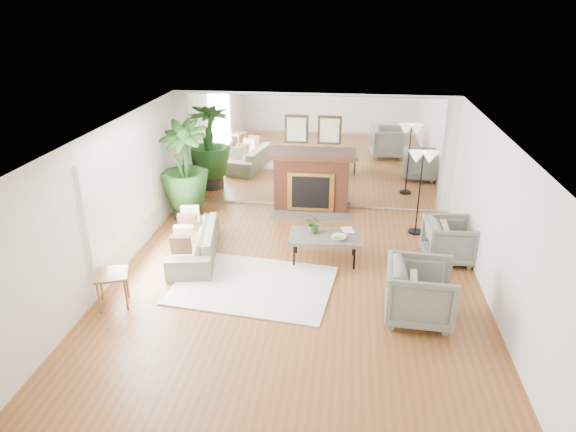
# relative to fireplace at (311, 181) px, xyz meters

# --- Properties ---
(ground) EXTENTS (7.00, 7.00, 0.00)m
(ground) POSITION_rel_fireplace_xyz_m (0.00, -3.26, -0.66)
(ground) COLOR brown
(ground) RESTS_ON ground
(wall_left) EXTENTS (0.02, 7.00, 2.50)m
(wall_left) POSITION_rel_fireplace_xyz_m (-2.99, -3.26, 0.59)
(wall_left) COLOR silver
(wall_left) RESTS_ON ground
(wall_right) EXTENTS (0.02, 7.00, 2.50)m
(wall_right) POSITION_rel_fireplace_xyz_m (2.99, -3.26, 0.59)
(wall_right) COLOR silver
(wall_right) RESTS_ON ground
(wall_back) EXTENTS (6.00, 0.02, 2.50)m
(wall_back) POSITION_rel_fireplace_xyz_m (0.00, 0.23, 0.59)
(wall_back) COLOR silver
(wall_back) RESTS_ON ground
(mirror_panel) EXTENTS (5.40, 0.04, 2.40)m
(mirror_panel) POSITION_rel_fireplace_xyz_m (0.00, 0.21, 0.59)
(mirror_panel) COLOR silver
(mirror_panel) RESTS_ON wall_back
(window_panel) EXTENTS (0.04, 2.40, 1.50)m
(window_panel) POSITION_rel_fireplace_xyz_m (-2.96, -2.86, 0.69)
(window_panel) COLOR #B2E09E
(window_panel) RESTS_ON wall_left
(fireplace) EXTENTS (1.85, 0.83, 2.05)m
(fireplace) POSITION_rel_fireplace_xyz_m (0.00, 0.00, 0.00)
(fireplace) COLOR brown
(fireplace) RESTS_ON ground
(area_rug) EXTENTS (2.70, 2.08, 0.03)m
(area_rug) POSITION_rel_fireplace_xyz_m (-0.67, -3.36, -0.65)
(area_rug) COLOR beige
(area_rug) RESTS_ON ground
(coffee_table) EXTENTS (1.27, 0.77, 0.50)m
(coffee_table) POSITION_rel_fireplace_xyz_m (0.43, -2.36, -0.20)
(coffee_table) COLOR #62574D
(coffee_table) RESTS_ON ground
(sofa) EXTENTS (1.08, 2.03, 0.56)m
(sofa) POSITION_rel_fireplace_xyz_m (-1.90, -2.48, -0.38)
(sofa) COLOR gray
(sofa) RESTS_ON ground
(armchair_back) EXTENTS (0.89, 0.87, 0.77)m
(armchair_back) POSITION_rel_fireplace_xyz_m (2.60, -2.06, -0.28)
(armchair_back) COLOR slate
(armchair_back) RESTS_ON ground
(armchair_front) EXTENTS (1.02, 0.99, 0.88)m
(armchair_front) POSITION_rel_fireplace_xyz_m (1.89, -3.97, -0.22)
(armchair_front) COLOR slate
(armchair_front) RESTS_ON ground
(side_table) EXTENTS (0.62, 0.62, 0.54)m
(side_table) POSITION_rel_fireplace_xyz_m (-2.65, -4.17, -0.20)
(side_table) COLOR olive
(side_table) RESTS_ON ground
(potted_ficus) EXTENTS (1.14, 1.14, 2.08)m
(potted_ficus) POSITION_rel_fireplace_xyz_m (-2.55, -0.78, 0.45)
(potted_ficus) COLOR black
(potted_ficus) RESTS_ON ground
(floor_lamp) EXTENTS (0.54, 0.30, 1.67)m
(floor_lamp) POSITION_rel_fireplace_xyz_m (2.16, -0.95, 0.76)
(floor_lamp) COLOR black
(floor_lamp) RESTS_ON ground
(tabletop_plant) EXTENTS (0.34, 0.31, 0.34)m
(tabletop_plant) POSITION_rel_fireplace_xyz_m (0.24, -2.26, 0.01)
(tabletop_plant) COLOR #285C22
(tabletop_plant) RESTS_ON coffee_table
(fruit_bowl) EXTENTS (0.30, 0.30, 0.06)m
(fruit_bowl) POSITION_rel_fireplace_xyz_m (0.67, -2.48, -0.13)
(fruit_bowl) COLOR olive
(fruit_bowl) RESTS_ON coffee_table
(book) EXTENTS (0.27, 0.31, 0.02)m
(book) POSITION_rel_fireplace_xyz_m (0.73, -2.15, -0.15)
(book) COLOR olive
(book) RESTS_ON coffee_table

